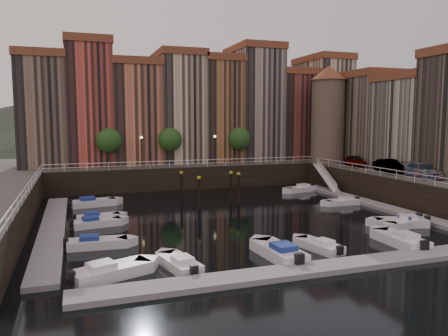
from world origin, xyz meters
name	(u,v)px	position (x,y,z in m)	size (l,w,h in m)	color
ground	(229,214)	(0.00, 0.00, 0.00)	(200.00, 200.00, 0.00)	black
quay_far	(173,170)	(0.00, 26.00, 1.50)	(80.00, 20.00, 3.00)	black
dock_left	(53,228)	(-16.20, -1.00, 0.17)	(2.00, 28.00, 0.35)	gray
dock_right	(373,204)	(16.20, -1.00, 0.17)	(2.00, 28.00, 0.35)	gray
dock_near	(321,268)	(0.00, -17.00, 0.17)	(30.00, 2.00, 0.35)	gray
mountains	(124,124)	(1.72, 110.00, 7.92)	(145.00, 100.00, 18.00)	#2D382D
far_terrace	(198,108)	(3.31, 23.50, 10.95)	(48.70, 10.30, 17.50)	#7D634F
right_terrace	(421,117)	(26.50, 3.80, 9.56)	(9.30, 24.30, 14.00)	#7A6F5C
corner_tower	(328,113)	(20.00, 14.50, 10.19)	(5.20, 5.20, 13.80)	#6B5B4C
promenade_trees	(175,140)	(-1.33, 18.20, 6.58)	(21.20, 3.20, 5.20)	black
street_lamps	(179,145)	(-1.00, 17.20, 5.90)	(10.36, 0.36, 4.18)	black
railings	(214,171)	(0.00, 4.88, 3.79)	(36.08, 34.04, 0.52)	white
gangway	(326,176)	(17.10, 10.00, 1.92)	(2.78, 8.32, 3.73)	white
mooring_pilings	(213,189)	(0.09, 5.74, 1.65)	(6.15, 5.14, 3.78)	black
boat_left_0	(110,272)	(-12.47, -14.02, 0.38)	(5.03, 3.32, 1.14)	white
boat_left_1	(96,243)	(-12.94, -7.38, 0.35)	(4.53, 1.93, 1.03)	white
boat_left_2	(96,223)	(-12.68, -0.81, 0.33)	(4.43, 2.20, 0.99)	white
boat_left_3	(97,218)	(-12.50, 1.25, 0.32)	(4.28, 2.03, 0.96)	white
boat_left_4	(92,203)	(-12.59, 8.68, 0.38)	(5.05, 2.58, 1.13)	white
boat_right_0	(405,222)	(12.94, -9.53, 0.36)	(4.75, 2.86, 1.07)	white
boat_right_1	(402,222)	(12.78, -9.33, 0.37)	(4.81, 3.13, 1.08)	white
boat_right_2	(342,202)	(13.42, 0.65, 0.32)	(4.11, 1.54, 0.94)	white
boat_right_4	(301,189)	(13.38, 9.96, 0.35)	(4.64, 2.55, 1.04)	white
boat_near_0	(180,264)	(-8.20, -13.78, 0.33)	(2.37, 4.38, 0.98)	white
boat_near_1	(279,252)	(-1.33, -13.86, 0.41)	(2.29, 5.33, 1.21)	white
boat_near_2	(319,246)	(2.19, -13.18, 0.32)	(2.37, 4.22, 0.94)	white
boat_near_3	(401,240)	(8.59, -14.06, 0.39)	(1.93, 5.06, 1.16)	white
car_a	(355,162)	(20.61, 8.58, 3.77)	(1.83, 4.54, 1.55)	gray
car_b	(389,167)	(20.51, 1.86, 3.79)	(1.68, 4.81, 1.58)	gray
car_c	(422,171)	(21.04, -2.66, 3.78)	(2.18, 5.35, 1.55)	gray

